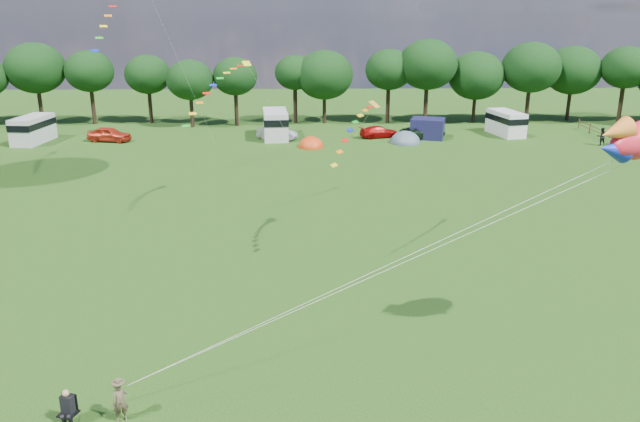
{
  "coord_description": "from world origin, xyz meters",
  "views": [
    {
      "loc": [
        -0.74,
        -22.14,
        13.9
      ],
      "look_at": [
        0.0,
        8.0,
        4.0
      ],
      "focal_mm": 35.0,
      "sensor_mm": 36.0,
      "label": 1
    }
  ],
  "objects_px": {
    "car_b": "(277,133)",
    "walker_a": "(601,137)",
    "car_c": "(379,132)",
    "kite_flyer": "(120,402)",
    "car_d": "(423,132)",
    "car_a": "(109,134)",
    "campervan_c": "(275,123)",
    "camp_chair": "(68,404)",
    "campervan_d": "(506,122)",
    "walker_b": "(631,141)",
    "tent_greyblue": "(405,143)",
    "tent_orange": "(311,147)",
    "campervan_a": "(33,129)"
  },
  "relations": [
    {
      "from": "car_d",
      "to": "walker_a",
      "type": "height_order",
      "value": "walker_a"
    },
    {
      "from": "campervan_d",
      "to": "tent_orange",
      "type": "bearing_deg",
      "value": 93.27
    },
    {
      "from": "car_d",
      "to": "camp_chair",
      "type": "xyz_separation_m",
      "value": [
        -21.36,
        -49.44,
        0.15
      ]
    },
    {
      "from": "car_b",
      "to": "walker_a",
      "type": "height_order",
      "value": "walker_a"
    },
    {
      "from": "car_c",
      "to": "camp_chair",
      "type": "distance_m",
      "value": 52.62
    },
    {
      "from": "camp_chair",
      "to": "walker_a",
      "type": "relative_size",
      "value": 0.77
    },
    {
      "from": "campervan_d",
      "to": "walker_b",
      "type": "relative_size",
      "value": 3.32
    },
    {
      "from": "car_c",
      "to": "tent_orange",
      "type": "bearing_deg",
      "value": 107.06
    },
    {
      "from": "car_d",
      "to": "kite_flyer",
      "type": "distance_m",
      "value": 53.02
    },
    {
      "from": "car_a",
      "to": "campervan_d",
      "type": "distance_m",
      "value": 44.05
    },
    {
      "from": "tent_greyblue",
      "to": "camp_chair",
      "type": "relative_size",
      "value": 2.55
    },
    {
      "from": "campervan_c",
      "to": "camp_chair",
      "type": "distance_m",
      "value": 50.37
    },
    {
      "from": "campervan_c",
      "to": "walker_b",
      "type": "relative_size",
      "value": 3.6
    },
    {
      "from": "car_a",
      "to": "campervan_c",
      "type": "relative_size",
      "value": 0.75
    },
    {
      "from": "car_b",
      "to": "tent_greyblue",
      "type": "bearing_deg",
      "value": -77.11
    },
    {
      "from": "car_b",
      "to": "tent_orange",
      "type": "xyz_separation_m",
      "value": [
        3.69,
        -4.07,
        -0.71
      ]
    },
    {
      "from": "campervan_c",
      "to": "car_b",
      "type": "bearing_deg",
      "value": -170.79
    },
    {
      "from": "car_a",
      "to": "tent_orange",
      "type": "distance_m",
      "value": 22.04
    },
    {
      "from": "campervan_a",
      "to": "campervan_c",
      "type": "bearing_deg",
      "value": -79.54
    },
    {
      "from": "car_b",
      "to": "kite_flyer",
      "type": "xyz_separation_m",
      "value": [
        -3.45,
        -49.1,
        0.04
      ]
    },
    {
      "from": "car_a",
      "to": "walker_a",
      "type": "distance_m",
      "value": 52.41
    },
    {
      "from": "car_b",
      "to": "car_a",
      "type": "bearing_deg",
      "value": 114.62
    },
    {
      "from": "camp_chair",
      "to": "walker_a",
      "type": "distance_m",
      "value": 60.03
    },
    {
      "from": "campervan_c",
      "to": "walker_b",
      "type": "xyz_separation_m",
      "value": [
        36.69,
        -6.68,
        -0.74
      ]
    },
    {
      "from": "car_b",
      "to": "camp_chair",
      "type": "bearing_deg",
      "value": -163.84
    },
    {
      "from": "campervan_d",
      "to": "walker_b",
      "type": "height_order",
      "value": "campervan_d"
    },
    {
      "from": "tent_orange",
      "to": "car_d",
      "type": "bearing_deg",
      "value": 18.69
    },
    {
      "from": "car_d",
      "to": "tent_orange",
      "type": "relative_size",
      "value": 1.75
    },
    {
      "from": "walker_a",
      "to": "camp_chair",
      "type": "bearing_deg",
      "value": 48.67
    },
    {
      "from": "campervan_c",
      "to": "kite_flyer",
      "type": "xyz_separation_m",
      "value": [
        -3.25,
        -49.93,
        -0.85
      ]
    },
    {
      "from": "car_d",
      "to": "tent_greyblue",
      "type": "xyz_separation_m",
      "value": [
        -2.35,
        -2.41,
        -0.69
      ]
    },
    {
      "from": "car_c",
      "to": "campervan_c",
      "type": "height_order",
      "value": "campervan_c"
    },
    {
      "from": "car_c",
      "to": "kite_flyer",
      "type": "distance_m",
      "value": 51.92
    },
    {
      "from": "tent_orange",
      "to": "kite_flyer",
      "type": "bearing_deg",
      "value": -99.01
    },
    {
      "from": "car_d",
      "to": "camp_chair",
      "type": "height_order",
      "value": "camp_chair"
    },
    {
      "from": "tent_orange",
      "to": "car_b",
      "type": "bearing_deg",
      "value": 132.16
    },
    {
      "from": "kite_flyer",
      "to": "walker_a",
      "type": "xyz_separation_m",
      "value": [
        37.67,
        45.09,
        0.17
      ]
    },
    {
      "from": "campervan_a",
      "to": "walker_b",
      "type": "distance_m",
      "value": 62.73
    },
    {
      "from": "campervan_a",
      "to": "campervan_d",
      "type": "bearing_deg",
      "value": -80.51
    },
    {
      "from": "car_a",
      "to": "walker_b",
      "type": "relative_size",
      "value": 2.69
    },
    {
      "from": "car_a",
      "to": "kite_flyer",
      "type": "relative_size",
      "value": 3.09
    },
    {
      "from": "tent_orange",
      "to": "camp_chair",
      "type": "bearing_deg",
      "value": -101.11
    },
    {
      "from": "car_c",
      "to": "car_d",
      "type": "height_order",
      "value": "car_d"
    },
    {
      "from": "walker_a",
      "to": "tent_greyblue",
      "type": "bearing_deg",
      "value": -5.19
    },
    {
      "from": "campervan_d",
      "to": "car_a",
      "type": "bearing_deg",
      "value": 81.74
    },
    {
      "from": "campervan_c",
      "to": "campervan_d",
      "type": "relative_size",
      "value": 1.08
    },
    {
      "from": "car_a",
      "to": "campervan_c",
      "type": "xyz_separation_m",
      "value": [
        17.89,
        1.6,
        0.83
      ]
    },
    {
      "from": "tent_greyblue",
      "to": "camp_chair",
      "type": "height_order",
      "value": "camp_chair"
    },
    {
      "from": "car_a",
      "to": "car_b",
      "type": "height_order",
      "value": "car_a"
    },
    {
      "from": "car_a",
      "to": "campervan_c",
      "type": "height_order",
      "value": "campervan_c"
    }
  ]
}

